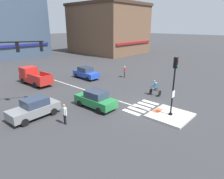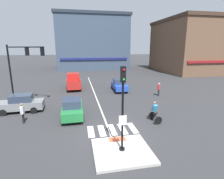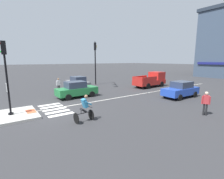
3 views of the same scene
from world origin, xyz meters
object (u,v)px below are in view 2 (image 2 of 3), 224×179
at_px(traffic_light_mast, 20,63).
at_px(pedestrian_at_curb_left, 22,112).
at_px(car_green_westbound_near, 72,108).
at_px(pedestrian_waiting_far_side, 159,88).
at_px(car_grey_cross_left, 21,103).
at_px(pickup_truck_red_westbound_distant, 73,82).
at_px(car_blue_eastbound_far, 119,85).
at_px(signal_pole, 123,102).
at_px(cyclist, 155,111).

xyz_separation_m(traffic_light_mast, pedestrian_at_curb_left, (1.48, -5.91, -3.34)).
height_order(car_green_westbound_near, pedestrian_waiting_far_side, pedestrian_waiting_far_side).
relative_size(car_grey_cross_left, pickup_truck_red_westbound_distant, 0.81).
distance_m(car_blue_eastbound_far, pickup_truck_red_westbound_distant, 6.98).
bearing_deg(car_blue_eastbound_far, pickup_truck_red_westbound_distant, 155.30).
height_order(signal_pole, pedestrian_at_curb_left, signal_pole).
bearing_deg(traffic_light_mast, car_grey_cross_left, -80.20).
bearing_deg(car_blue_eastbound_far, signal_pole, -102.82).
bearing_deg(cyclist, pedestrian_waiting_far_side, 62.23).
relative_size(signal_pole, car_blue_eastbound_far, 1.16).
bearing_deg(signal_pole, cyclist, 45.07).
bearing_deg(pickup_truck_red_westbound_distant, pedestrian_waiting_far_side, -32.28).
bearing_deg(pedestrian_waiting_far_side, cyclist, -117.77).
xyz_separation_m(pickup_truck_red_westbound_distant, pedestrian_at_curb_left, (-3.73, -12.14, 0.00)).
distance_m(car_grey_cross_left, car_blue_eastbound_far, 12.72).
relative_size(signal_pole, car_green_westbound_near, 1.17).
relative_size(signal_pole, traffic_light_mast, 0.77).
relative_size(signal_pole, pickup_truck_red_westbound_distant, 0.93).
height_order(signal_pole, cyclist, signal_pole).
height_order(car_green_westbound_near, cyclist, cyclist).
distance_m(car_grey_cross_left, cyclist, 12.26).
bearing_deg(traffic_light_mast, signal_pole, -54.06).
distance_m(cyclist, pedestrian_at_curb_left, 10.56).
relative_size(car_grey_cross_left, car_blue_eastbound_far, 1.00).
bearing_deg(signal_pole, pickup_truck_red_westbound_distant, 99.71).
xyz_separation_m(traffic_light_mast, car_blue_eastbound_far, (11.55, 3.31, -3.51)).
height_order(car_blue_eastbound_far, pickup_truck_red_westbound_distant, pickup_truck_red_westbound_distant).
bearing_deg(traffic_light_mast, pickup_truck_red_westbound_distant, 50.10).
relative_size(car_blue_eastbound_far, pickup_truck_red_westbound_distant, 0.80).
bearing_deg(car_green_westbound_near, car_grey_cross_left, 154.61).
bearing_deg(pedestrian_at_curb_left, car_green_westbound_near, 8.98).
xyz_separation_m(car_green_westbound_near, cyclist, (6.59, -2.34, 0.06)).
height_order(traffic_light_mast, cyclist, traffic_light_mast).
xyz_separation_m(traffic_light_mast, pickup_truck_red_westbound_distant, (5.21, 6.23, -3.35)).
height_order(car_blue_eastbound_far, pedestrian_at_curb_left, pedestrian_at_curb_left).
xyz_separation_m(cyclist, pedestrian_waiting_far_side, (3.82, 7.25, 0.11)).
relative_size(car_green_westbound_near, pedestrian_waiting_far_side, 2.47).
relative_size(pickup_truck_red_westbound_distant, cyclist, 3.08).
height_order(car_grey_cross_left, cyclist, cyclist).
height_order(traffic_light_mast, pedestrian_waiting_far_side, traffic_light_mast).
xyz_separation_m(car_green_westbound_near, pickup_truck_red_westbound_distant, (-0.09, 11.54, 0.17)).
distance_m(signal_pole, pedestrian_waiting_far_side, 13.41).
height_order(traffic_light_mast, car_grey_cross_left, traffic_light_mast).
bearing_deg(traffic_light_mast, pedestrian_at_curb_left, -75.97).
relative_size(cyclist, pedestrian_waiting_far_side, 1.01).
height_order(signal_pole, pedestrian_waiting_far_side, signal_pole).
height_order(traffic_light_mast, pickup_truck_red_westbound_distant, traffic_light_mast).
bearing_deg(pickup_truck_red_westbound_distant, signal_pole, -80.29).
relative_size(traffic_light_mast, car_blue_eastbound_far, 1.49).
bearing_deg(car_grey_cross_left, car_green_westbound_near, -25.39).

